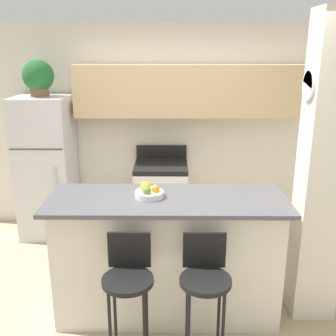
# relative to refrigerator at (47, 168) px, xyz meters

# --- Properties ---
(ground_plane) EXTENTS (14.00, 14.00, 0.00)m
(ground_plane) POSITION_rel_refrigerator_xyz_m (1.49, -1.57, -0.86)
(ground_plane) COLOR tan
(wall_back) EXTENTS (5.60, 0.38, 2.55)m
(wall_back) POSITION_rel_refrigerator_xyz_m (1.59, 0.30, 0.61)
(wall_back) COLOR silver
(wall_back) RESTS_ON ground_plane
(pillar_right) EXTENTS (0.38, 0.32, 2.55)m
(pillar_right) POSITION_rel_refrigerator_xyz_m (2.76, -1.54, 0.42)
(pillar_right) COLOR silver
(pillar_right) RESTS_ON ground_plane
(counter_bar) EXTENTS (1.97, 0.71, 1.08)m
(counter_bar) POSITION_rel_refrigerator_xyz_m (1.49, -1.57, -0.32)
(counter_bar) COLOR silver
(counter_bar) RESTS_ON ground_plane
(refrigerator) EXTENTS (0.64, 0.65, 1.72)m
(refrigerator) POSITION_rel_refrigerator_xyz_m (0.00, 0.00, 0.00)
(refrigerator) COLOR silver
(refrigerator) RESTS_ON ground_plane
(stove_range) EXTENTS (0.64, 0.64, 1.07)m
(stove_range) POSITION_rel_refrigerator_xyz_m (1.40, 0.01, -0.40)
(stove_range) COLOR white
(stove_range) RESTS_ON ground_plane
(bar_stool_left) EXTENTS (0.37, 0.37, 0.98)m
(bar_stool_left) POSITION_rel_refrigerator_xyz_m (1.22, -2.12, -0.21)
(bar_stool_left) COLOR black
(bar_stool_left) RESTS_ON ground_plane
(bar_stool_right) EXTENTS (0.37, 0.37, 0.98)m
(bar_stool_right) POSITION_rel_refrigerator_xyz_m (1.77, -2.12, -0.21)
(bar_stool_right) COLOR black
(bar_stool_right) RESTS_ON ground_plane
(potted_plant_on_fridge) EXTENTS (0.36, 0.36, 0.42)m
(potted_plant_on_fridge) POSITION_rel_refrigerator_xyz_m (-0.00, 0.00, 1.08)
(potted_plant_on_fridge) COLOR brown
(potted_plant_on_fridge) RESTS_ON refrigerator
(fruit_bowl) EXTENTS (0.24, 0.24, 0.12)m
(fruit_bowl) POSITION_rel_refrigerator_xyz_m (1.34, -1.55, 0.26)
(fruit_bowl) COLOR silver
(fruit_bowl) RESTS_ON counter_bar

